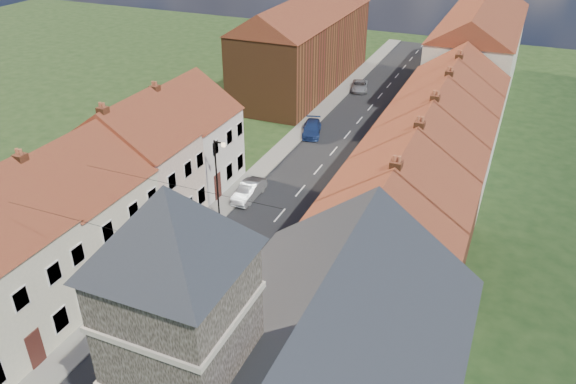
% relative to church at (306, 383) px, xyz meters
% --- Properties ---
extents(road, '(7.00, 90.00, 0.02)m').
position_rel_church_xyz_m(road, '(-9.36, 26.68, -5.87)').
color(road, black).
rests_on(road, ground).
extents(pavement_left, '(1.80, 90.00, 0.12)m').
position_rel_church_xyz_m(pavement_left, '(-13.76, 26.68, -5.82)').
color(pavement_left, gray).
rests_on(pavement_left, ground).
extents(pavement_right, '(1.80, 90.00, 0.12)m').
position_rel_church_xyz_m(pavement_right, '(-4.96, 26.68, -5.82)').
color(pavement_right, gray).
rests_on(pavement_right, ground).
extents(church, '(11.25, 14.25, 15.20)m').
position_rel_church_xyz_m(church, '(0.00, 0.00, 0.00)').
color(church, black).
rests_on(church, ground).
extents(cottage_r_tudor, '(8.30, 5.20, 9.00)m').
position_rel_church_xyz_m(cottage_r_tudor, '(-0.09, 9.37, -1.41)').
color(cottage_r_tudor, beige).
rests_on(cottage_r_tudor, ground).
extents(cottage_r_white_near, '(8.30, 6.00, 9.00)m').
position_rel_church_xyz_m(cottage_r_white_near, '(-0.06, 14.77, -1.40)').
color(cottage_r_white_near, brown).
rests_on(cottage_r_white_near, ground).
extents(cottage_r_cream_mid, '(8.30, 5.20, 9.00)m').
position_rel_church_xyz_m(cottage_r_cream_mid, '(-0.06, 20.17, -1.40)').
color(cottage_r_cream_mid, brown).
rests_on(cottage_r_cream_mid, ground).
extents(cottage_r_pink, '(8.30, 6.00, 9.00)m').
position_rel_church_xyz_m(cottage_r_pink, '(-0.06, 25.57, -1.40)').
color(cottage_r_pink, '#FFE6C9').
rests_on(cottage_r_pink, ground).
extents(cottage_r_white_far, '(8.30, 5.20, 9.00)m').
position_rel_church_xyz_m(cottage_r_white_far, '(-0.06, 30.97, -1.40)').
color(cottage_r_white_far, white).
rests_on(cottage_r_white_far, ground).
extents(cottage_r_cream_far, '(8.30, 6.00, 9.00)m').
position_rel_church_xyz_m(cottage_r_cream_far, '(-0.06, 36.37, -1.40)').
color(cottage_r_cream_far, beige).
rests_on(cottage_r_cream_far, ground).
extents(cottage_l_white, '(8.30, 6.90, 8.80)m').
position_rel_church_xyz_m(cottage_l_white, '(-18.66, 8.62, -1.51)').
color(cottage_l_white, beige).
rests_on(cottage_l_white, ground).
extents(cottage_l_brick_mid, '(8.30, 5.70, 9.10)m').
position_rel_church_xyz_m(cottage_l_brick_mid, '(-18.66, 14.72, -1.35)').
color(cottage_l_brick_mid, '#FFE6C9').
rests_on(cottage_l_brick_mid, ground).
extents(cottage_l_pink, '(8.30, 6.30, 8.80)m').
position_rel_church_xyz_m(cottage_l_pink, '(-18.66, 20.52, -1.51)').
color(cottage_l_pink, white).
rests_on(cottage_l_pink, ground).
extents(block_right_far, '(8.30, 24.20, 10.50)m').
position_rel_church_xyz_m(block_right_far, '(-0.06, 51.68, -0.58)').
color(block_right_far, beige).
rests_on(block_right_far, ground).
extents(block_left_far, '(8.30, 24.20, 10.50)m').
position_rel_church_xyz_m(block_left_far, '(-18.66, 46.68, -0.58)').
color(block_left_far, brown).
rests_on(block_left_far, ground).
extents(lamppost, '(0.88, 0.15, 6.00)m').
position_rel_church_xyz_m(lamppost, '(-13.17, 16.68, -2.34)').
color(lamppost, black).
rests_on(lamppost, pavement_left).
extents(car_mid, '(1.37, 3.86, 1.27)m').
position_rel_church_xyz_m(car_mid, '(-12.56, 20.08, -5.24)').
color(car_mid, '#909497').
rests_on(car_mid, ground).
extents(car_far, '(2.73, 4.36, 1.18)m').
position_rel_church_xyz_m(car_far, '(-12.56, 33.46, -5.29)').
color(car_far, navy).
rests_on(car_far, ground).
extents(car_distant, '(2.64, 4.14, 1.06)m').
position_rel_church_xyz_m(car_distant, '(-12.07, 47.60, -5.35)').
color(car_distant, '#A0A2A8').
rests_on(car_distant, ground).
extents(pedestrian_left, '(0.66, 0.45, 1.75)m').
position_rel_church_xyz_m(pedestrian_left, '(-13.06, 5.80, -4.88)').
color(pedestrian_left, black).
rests_on(pedestrian_left, pavement_left).
extents(pedestrian_right, '(0.95, 0.83, 1.65)m').
position_rel_church_xyz_m(pedestrian_right, '(-5.63, 7.38, -4.93)').
color(pedestrian_right, '#292221').
rests_on(pedestrian_right, pavement_right).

